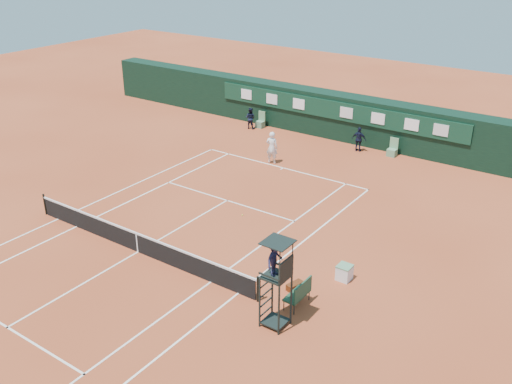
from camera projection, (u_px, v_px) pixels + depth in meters
ground at (138, 252)px, 25.01m from camera, size 90.00×90.00×0.00m
court_lines at (138, 252)px, 25.01m from camera, size 11.05×23.85×0.01m
tennis_net at (137, 242)px, 24.80m from camera, size 12.90×0.10×1.10m
back_wall at (338, 116)px, 38.35m from camera, size 40.00×1.65×3.00m
linesman_chair_left at (260, 123)px, 40.77m from camera, size 0.55×0.50×1.15m
linesman_chair_right at (392, 151)px, 35.57m from camera, size 0.55×0.50×1.15m
umpire_chair at (276, 266)px, 19.38m from camera, size 0.96×0.95×3.42m
player_bench at (299, 293)px, 21.16m from camera, size 0.56×1.20×1.10m
tennis_bag at (295, 286)px, 22.38m from camera, size 0.48×0.77×0.27m
cooler at (344, 272)px, 22.91m from camera, size 0.57×0.57×0.65m
tennis_ball at (242, 215)px, 28.18m from camera, size 0.06×0.06×0.06m
player at (272, 148)px, 34.20m from camera, size 0.81×0.63×1.98m
ball_kid_left at (250, 118)px, 40.35m from camera, size 0.82×0.68×1.52m
ball_kid_right at (359, 139)px, 36.13m from camera, size 0.97×0.48×1.59m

